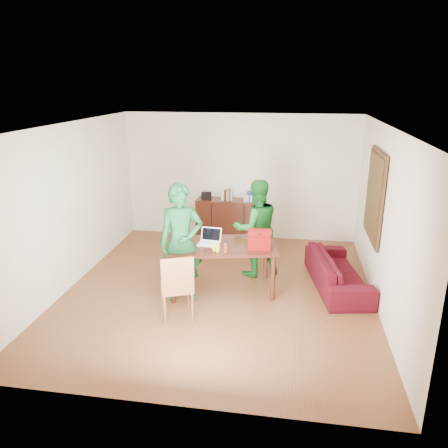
% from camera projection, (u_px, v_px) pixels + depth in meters
% --- Properties ---
extents(room, '(5.20, 5.70, 2.90)m').
position_uv_depth(room, '(221.00, 213.00, 6.99)').
color(room, '#4C2213').
rests_on(room, ground).
extents(table, '(1.88, 1.30, 0.81)m').
position_uv_depth(table, '(222.00, 251.00, 7.09)').
color(table, black).
rests_on(table, ground).
extents(chair, '(0.59, 0.58, 1.01)m').
position_uv_depth(chair, '(177.00, 299.00, 6.38)').
color(chair, brown).
rests_on(chair, ground).
extents(person_near, '(0.79, 0.63, 1.87)m').
position_uv_depth(person_near, '(181.00, 243.00, 6.77)').
color(person_near, '#125125').
rests_on(person_near, ground).
extents(person_far, '(1.04, 0.94, 1.74)m').
position_uv_depth(person_far, '(256.00, 228.00, 7.66)').
color(person_far, '#15621F').
rests_on(person_far, ground).
extents(laptop, '(0.36, 0.26, 0.24)m').
position_uv_depth(laptop, '(209.00, 242.00, 7.05)').
color(laptop, white).
rests_on(laptop, table).
extents(bananas, '(0.19, 0.15, 0.06)m').
position_uv_depth(bananas, '(216.00, 250.00, 6.74)').
color(bananas, yellow).
rests_on(bananas, table).
extents(bottle, '(0.07, 0.07, 0.19)m').
position_uv_depth(bottle, '(226.00, 247.00, 6.71)').
color(bottle, '#5D2715').
rests_on(bottle, table).
extents(red_bag, '(0.37, 0.22, 0.26)m').
position_uv_depth(red_bag, '(259.00, 241.00, 6.85)').
color(red_bag, maroon).
rests_on(red_bag, table).
extents(sofa, '(1.06, 1.98, 0.55)m').
position_uv_depth(sofa, '(338.00, 271.00, 7.35)').
color(sofa, '#400813').
rests_on(sofa, ground).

